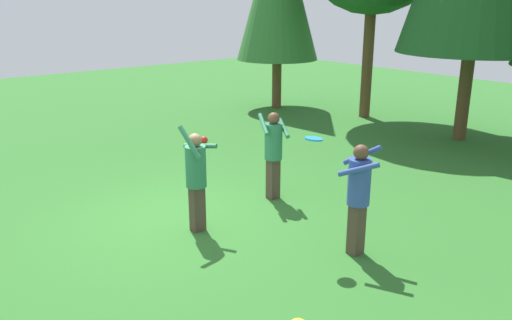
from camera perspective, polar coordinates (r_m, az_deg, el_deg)
name	(u,v)px	position (r m, az deg, el deg)	size (l,w,h in m)	color
ground_plane	(178,219)	(9.45, -8.60, -6.40)	(40.00, 40.00, 0.00)	#2D6B28
person_thrower	(196,174)	(8.60, -6.59, -1.51)	(0.66, 0.66, 1.87)	#4C382D
person_catcher	(359,190)	(7.90, 11.20, -3.26)	(0.75, 0.72, 1.74)	#4C382D
person_bystander	(273,148)	(9.96, 1.92, 1.33)	(0.73, 0.68, 1.72)	#4C382D
frisbee	(314,139)	(7.77, 6.35, 2.33)	(0.34, 0.34, 0.05)	#2393D1
ball_red	(204,140)	(14.09, -5.73, 2.19)	(0.21, 0.21, 0.21)	red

